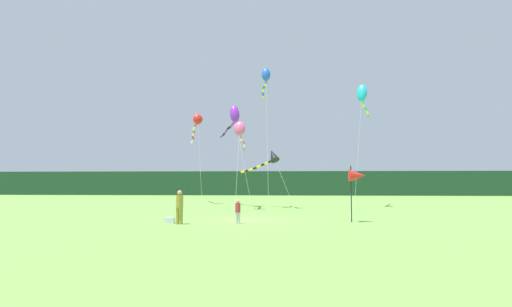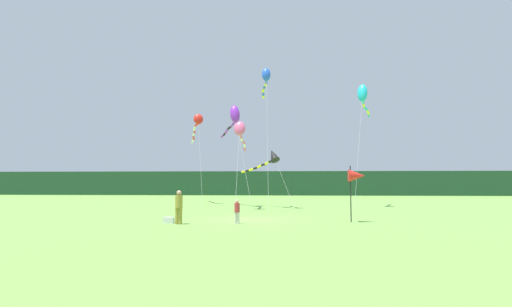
{
  "view_description": "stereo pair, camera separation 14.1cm",
  "coord_description": "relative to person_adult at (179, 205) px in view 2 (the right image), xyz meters",
  "views": [
    {
      "loc": [
        1.98,
        -23.4,
        2.19
      ],
      "look_at": [
        0.0,
        6.0,
        4.35
      ],
      "focal_mm": 27.75,
      "sensor_mm": 36.0,
      "label": 1
    },
    {
      "loc": [
        2.12,
        -23.39,
        2.19
      ],
      "look_at": [
        0.0,
        6.0,
        4.35
      ],
      "focal_mm": 27.75,
      "sensor_mm": 36.0,
      "label": 2
    }
  ],
  "objects": [
    {
      "name": "kite_black",
      "position": [
        4.29,
        14.54,
        3.42
      ],
      "size": [
        5.07,
        6.12,
        5.32
      ],
      "color": "#B2B2B2",
      "rests_on": "ground"
    },
    {
      "name": "kite_blue",
      "position": [
        4.03,
        12.25,
        10.02
      ],
      "size": [
        0.91,
        7.47,
        11.86
      ],
      "color": "#B2B2B2",
      "rests_on": "ground"
    },
    {
      "name": "cooler_box",
      "position": [
        -0.66,
        0.47,
        -0.83
      ],
      "size": [
        0.54,
        0.36,
        0.32
      ],
      "primitive_type": "cube",
      "color": "silver",
      "rests_on": "ground"
    },
    {
      "name": "distant_treeline",
      "position": [
        3.44,
        47.79,
        1.05
      ],
      "size": [
        108.0,
        3.5,
        4.08
      ],
      "primitive_type": "cube",
      "color": "#1E4228",
      "rests_on": "ground"
    },
    {
      "name": "banner_flag_pole",
      "position": [
        9.56,
        1.71,
        1.55
      ],
      "size": [
        0.9,
        0.7,
        3.12
      ],
      "color": "black",
      "rests_on": "ground"
    },
    {
      "name": "kite_red",
      "position": [
        -3.45,
        19.48,
        7.34
      ],
      "size": [
        3.47,
        9.78,
        9.24
      ],
      "color": "#B2B2B2",
      "rests_on": "ground"
    },
    {
      "name": "ground_plane",
      "position": [
        3.44,
        2.79,
        -0.99
      ],
      "size": [
        120.0,
        120.0,
        0.0
      ],
      "primitive_type": "plane",
      "color": "#6B9E42"
    },
    {
      "name": "person_adult",
      "position": [
        0.0,
        0.0,
        0.0
      ],
      "size": [
        0.39,
        0.39,
        1.77
      ],
      "color": "olive",
      "rests_on": "ground"
    },
    {
      "name": "kite_cyan",
      "position": [
        12.67,
        15.24,
        9.06
      ],
      "size": [
        3.03,
        7.9,
        11.12
      ],
      "color": "#B2B2B2",
      "rests_on": "ground"
    },
    {
      "name": "person_child",
      "position": [
        3.05,
        0.29,
        -0.27
      ],
      "size": [
        0.28,
        0.28,
        1.28
      ],
      "color": "silver",
      "rests_on": "ground"
    },
    {
      "name": "kite_purple",
      "position": [
        0.98,
        14.83,
        7.19
      ],
      "size": [
        3.87,
        7.71,
        9.3
      ],
      "color": "#B2B2B2",
      "rests_on": "ground"
    },
    {
      "name": "kite_rainbow",
      "position": [
        1.96,
        11.4,
        5.4
      ],
      "size": [
        0.94,
        7.2,
        7.25
      ],
      "color": "#B2B2B2",
      "rests_on": "ground"
    }
  ]
}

